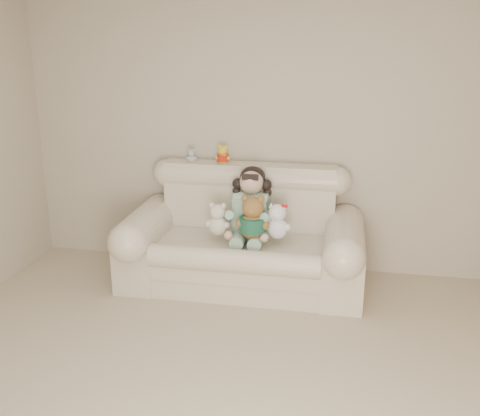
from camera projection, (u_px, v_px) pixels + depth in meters
name	position (u px, v px, depth m)	size (l,w,h in m)	color
wall_back	(266.00, 131.00, 5.09)	(4.50, 4.50, 0.00)	#AFA88B
sofa	(242.00, 230.00, 4.87)	(2.10, 0.95, 1.03)	#C2B29D
seated_child	(252.00, 203.00, 4.87)	(0.39, 0.48, 0.65)	#2D7749
brown_teddy	(253.00, 213.00, 4.66)	(0.29, 0.22, 0.45)	brown
white_cat	(277.00, 217.00, 4.68)	(0.23, 0.18, 0.37)	white
cream_teddy	(218.00, 216.00, 4.77)	(0.22, 0.17, 0.34)	beige
yellow_mini_bear	(223.00, 153.00, 5.07)	(0.14, 0.10, 0.21)	yellow
grey_mini_plush	(192.00, 155.00, 5.13)	(0.10, 0.08, 0.16)	#ADADB4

